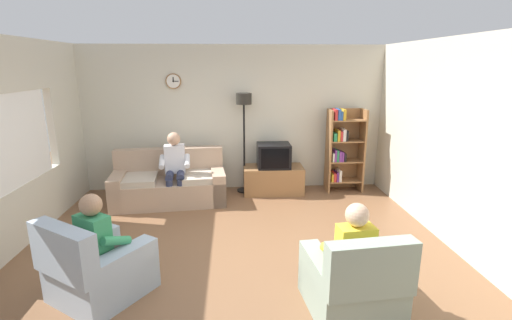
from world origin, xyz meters
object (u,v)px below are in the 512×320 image
Objects in this scene: person_on_couch at (175,165)px; tv_stand at (273,179)px; bookshelf at (342,148)px; armchair_near_bookshelf at (352,285)px; person_in_left_armchair at (102,239)px; armchair_near_window at (98,271)px; couch at (169,185)px; tv at (274,156)px; person_in_right_armchair at (350,251)px; floor_lamp at (244,115)px.

tv_stand is at bearing 16.01° from person_on_couch.
person_on_couch is at bearing -169.44° from bookshelf.
bookshelf is 1.63× the size of armchair_near_bookshelf.
person_in_left_armchair is at bearing 168.88° from armchair_near_bookshelf.
tv_stand is 0.70× the size of bookshelf.
armchair_near_window is at bearing -124.66° from person_in_left_armchair.
bookshelf is (3.17, 0.46, 0.51)m from couch.
person_on_couch is at bearing -164.74° from tv.
person_in_right_armchair is (-0.94, -3.51, -0.22)m from bookshelf.
person_in_right_armchair is (2.52, -0.33, 0.32)m from armchair_near_window.
couch is 0.42m from person_on_couch.
person_on_couch is 1.11× the size of person_in_right_armchair.
person_on_couch reaches higher than armchair_near_window.
tv_stand is 0.59× the size of floor_lamp.
floor_lamp reaches higher than armchair_near_window.
armchair_near_window is (-1.61, -3.21, -1.16)m from floor_lamp.
tv_stand is 3.48m from person_in_right_armchair.
floor_lamp is (-0.54, 0.10, 1.20)m from tv_stand.
armchair_near_window is 0.95× the size of person_on_couch.
armchair_near_window is at bearing -96.08° from couch.
tv is at bearing -12.96° from floor_lamp.
armchair_near_window is at bearing 172.65° from person_in_right_armchair.
person_on_couch is (-3.04, -0.57, -0.12)m from bookshelf.
armchair_near_window is 1.23× the size of armchair_near_bookshelf.
couch and armchair_near_window have the same top height.
tv is 3.68m from person_in_left_armchair.
person_in_right_armchair reaches higher than tv_stand.
floor_lamp is at bearing 167.04° from tv.
armchair_near_window is (-3.46, -3.18, -0.53)m from bookshelf.
tv is 0.54× the size of person_in_right_armchair.
person_in_right_armchair reaches higher than armchair_near_window.
armchair_near_bookshelf reaches higher than tv_stand.
tv_stand is 1.86m from person_on_couch.
tv is at bearing -90.00° from tv_stand.
couch is 1.60× the size of person_on_couch.
person_in_right_armchair is at bearing -75.62° from floor_lamp.
person_in_left_armchair is 2.50m from person_in_right_armchair.
person_in_right_armchair is at bearing -54.45° from person_on_couch.
bookshelf is (1.31, 0.09, 0.10)m from tv.
tv_stand is 0.47m from tv.
floor_lamp is 1.53m from person_on_couch.
person_in_left_armchair is (-2.10, -3.01, -0.12)m from tv.
tv is (1.86, 0.36, 0.41)m from couch.
floor_lamp is at bearing 20.15° from couch.
couch is 2.06× the size of armchair_near_bookshelf.
tv_stand is 1.43m from bookshelf.
person_in_left_armchair is (-2.10, -3.04, 0.35)m from tv_stand.
person_on_couch is at bearing -40.23° from couch.
bookshelf is 1.33× the size of armchair_near_window.
tv_stand is 1.83× the size of tv.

